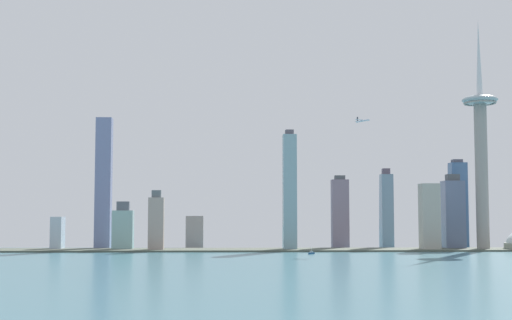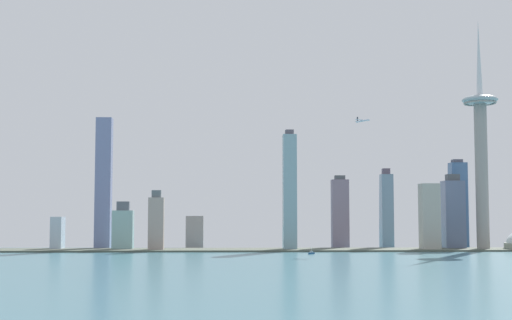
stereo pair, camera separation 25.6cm
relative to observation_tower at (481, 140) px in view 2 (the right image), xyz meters
name	(u,v)px [view 2 (the right image)]	position (x,y,z in m)	size (l,w,h in m)	color
ground_plane	(350,282)	(-246.78, -435.34, -143.05)	(6000.00, 6000.00, 0.00)	#3B6975
waterfront_pier	(293,250)	(-246.78, -0.65, -141.96)	(782.30, 74.83, 2.18)	#4F564A
observation_tower	(481,140)	(0.00, 0.00, 0.00)	(46.07, 46.07, 304.26)	gray
skyscraper_0	(156,223)	(-420.58, -8.49, -107.53)	(19.36, 13.22, 76.71)	#A3948B
skyscraper_1	(430,217)	(-71.62, -7.24, -100.21)	(23.17, 22.20, 85.69)	#ACAA9F
skyscraper_2	(58,233)	(-551.51, 24.76, -121.52)	(14.39, 23.97, 43.08)	silver
skyscraper_3	(290,191)	(-250.69, 2.34, -67.26)	(17.46, 20.70, 155.54)	#7EA2AE
skyscraper_4	(386,210)	(-111.51, 64.95, -90.72)	(16.16, 21.88, 109.76)	#6C89A1
skyscraper_5	(340,213)	(-176.72, 59.18, -94.99)	(23.33, 14.54, 99.72)	gray
skyscraper_6	(123,229)	(-465.60, 14.40, -115.06)	(26.62, 16.38, 62.87)	#8BB5B3
skyscraper_7	(195,232)	(-376.45, 84.89, -120.90)	(24.32, 17.32, 55.89)	gray
skyscraper_8	(104,183)	(-496.66, 44.71, -55.09)	(20.82, 16.17, 175.94)	slate
skyscraper_9	(458,205)	(-13.31, 60.39, -83.42)	(22.03, 26.70, 122.23)	#3E608C
skyscraper_10	(453,214)	(-31.45, 22.66, -96.02)	(26.65, 23.96, 99.53)	slate
boat_2	(311,253)	(-232.69, -84.40, -141.73)	(8.50, 10.44, 8.73)	navy
airplane	(363,121)	(-159.02, -20.03, 22.38)	(20.64, 22.85, 7.31)	silver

